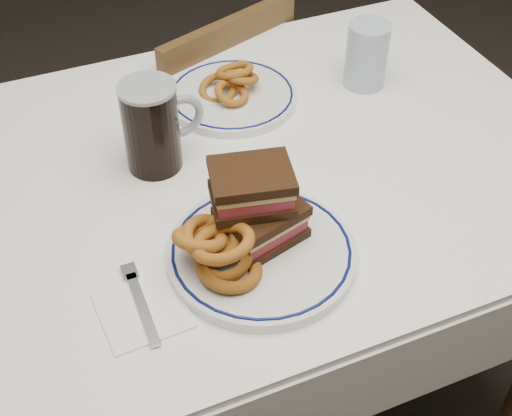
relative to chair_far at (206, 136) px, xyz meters
name	(u,v)px	position (x,y,z in m)	size (l,w,h in m)	color
floor	(239,400)	(-0.11, -0.49, -0.44)	(6.00, 7.00, 0.00)	black
dining_table	(233,211)	(-0.11, -0.49, 0.20)	(1.27, 0.87, 0.75)	white
chair_far	(206,136)	(0.00, 0.00, 0.00)	(0.48, 0.48, 0.81)	#432D15
main_plate	(261,253)	(-0.15, -0.71, 0.32)	(0.29, 0.29, 0.02)	silver
reuben_sandwich	(257,205)	(-0.15, -0.68, 0.39)	(0.15, 0.14, 0.12)	black
onion_rings_main	(218,249)	(-0.22, -0.71, 0.36)	(0.13, 0.13, 0.10)	brown
ketchup_ramekin	(233,216)	(-0.17, -0.64, 0.35)	(0.06, 0.06, 0.04)	silver
beer_mug	(153,126)	(-0.23, -0.43, 0.39)	(0.15, 0.10, 0.16)	black
water_glass	(367,55)	(0.23, -0.35, 0.38)	(0.08, 0.08, 0.13)	#9EB2CC
far_plate	(232,96)	(-0.04, -0.30, 0.32)	(0.25, 0.25, 0.02)	silver
onion_rings_far	(231,82)	(-0.04, -0.29, 0.35)	(0.13, 0.12, 0.08)	brown
napkin_fork	(143,308)	(-0.35, -0.73, 0.31)	(0.13, 0.16, 0.01)	white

